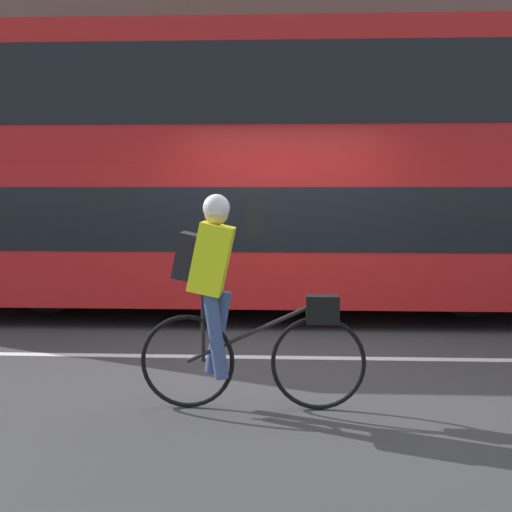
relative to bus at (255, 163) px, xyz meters
name	(u,v)px	position (x,y,z in m)	size (l,w,h in m)	color
ground_plane	(280,364)	(0.40, -2.84, -2.09)	(80.00, 80.00, 0.00)	#38383A
road_center_line	(280,357)	(0.40, -2.58, -2.09)	(50.00, 0.14, 0.01)	silver
sidewalk_curb	(286,283)	(0.40, 2.76, -2.03)	(60.00, 2.07, 0.11)	#A8A399
building_facade	(287,108)	(0.40, 3.94, 1.18)	(60.00, 0.30, 6.53)	brown
bus	(255,163)	(0.00, 0.00, 0.00)	(9.35, 2.60, 3.79)	black
cyclist_on_bike	(230,295)	(0.03, -4.30, -1.18)	(1.79, 0.32, 1.71)	black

